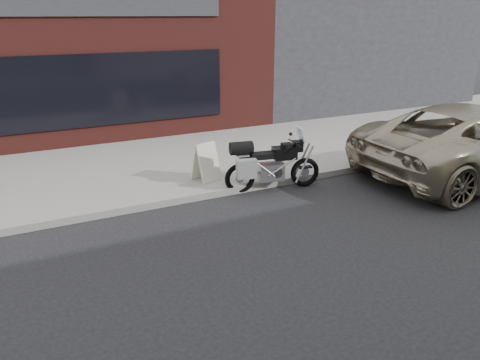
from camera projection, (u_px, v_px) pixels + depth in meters
name	position (u px, v px, depth m)	size (l,w,h in m)	color
ground	(291.00, 304.00, 6.36)	(120.00, 120.00, 0.00)	black
near_sidewalk	(147.00, 161.00, 12.23)	(44.00, 6.00, 0.15)	gray
storefront	(32.00, 58.00, 16.53)	(14.00, 10.07, 4.50)	maroon
neighbour_building	(313.00, 30.00, 21.36)	(10.00, 10.00, 6.00)	#29292E
motorcycle	(267.00, 165.00, 10.23)	(2.19, 0.79, 1.40)	black
minivan	(477.00, 140.00, 11.18)	(2.85, 6.18, 1.72)	tan
sandwich_sign	(206.00, 161.00, 10.53)	(0.66, 0.63, 0.86)	silver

